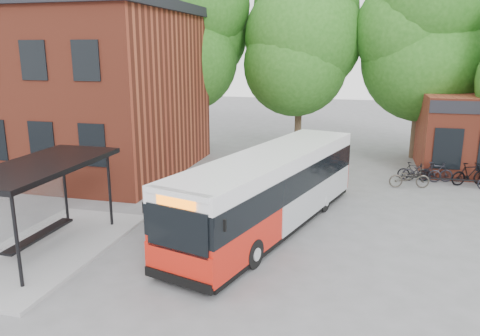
% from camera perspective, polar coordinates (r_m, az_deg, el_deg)
% --- Properties ---
extents(ground, '(100.00, 100.00, 0.00)m').
position_cam_1_polar(ground, '(15.01, -5.64, -10.27)').
color(ground, '#5F5F61').
extents(station_building, '(18.40, 10.40, 8.50)m').
position_cam_1_polar(station_building, '(28.21, -25.08, 8.89)').
color(station_building, maroon).
rests_on(station_building, ground).
extents(bus_shelter, '(3.60, 7.00, 2.90)m').
position_cam_1_polar(bus_shelter, '(15.75, -22.70, -4.49)').
color(bus_shelter, black).
rests_on(bus_shelter, ground).
extents(bike_rail, '(5.20, 0.10, 0.38)m').
position_cam_1_polar(bike_rail, '(24.01, 24.66, -1.65)').
color(bike_rail, black).
rests_on(bike_rail, ground).
extents(tree_0, '(7.92, 7.92, 11.00)m').
position_cam_1_polar(tree_0, '(30.77, -6.31, 12.77)').
color(tree_0, '#235B18').
rests_on(tree_0, ground).
extents(tree_1, '(7.92, 7.92, 10.40)m').
position_cam_1_polar(tree_1, '(30.07, 7.30, 12.14)').
color(tree_1, '#235B18').
rests_on(tree_1, ground).
extents(tree_2, '(7.92, 7.92, 11.00)m').
position_cam_1_polar(tree_2, '(29.00, 21.21, 11.85)').
color(tree_2, '#235B18').
rests_on(tree_2, ground).
extents(city_bus, '(5.22, 11.01, 2.74)m').
position_cam_1_polar(city_bus, '(16.51, 3.80, -2.84)').
color(city_bus, red).
rests_on(city_bus, ground).
extents(bicycle_0, '(1.93, 0.97, 0.97)m').
position_cam_1_polar(bicycle_0, '(22.96, 19.95, -1.11)').
color(bicycle_0, '#3F3A33').
rests_on(bicycle_0, ground).
extents(bicycle_1, '(1.52, 0.50, 0.90)m').
position_cam_1_polar(bicycle_1, '(24.36, 20.41, -0.39)').
color(bicycle_1, black).
rests_on(bicycle_1, ground).
extents(bicycle_2, '(1.85, 0.72, 0.96)m').
position_cam_1_polar(bicycle_2, '(24.26, 21.27, -0.45)').
color(bicycle_2, black).
rests_on(bicycle_2, ground).
extents(bicycle_3, '(1.62, 0.53, 0.96)m').
position_cam_1_polar(bicycle_3, '(24.54, 22.75, -0.43)').
color(bicycle_3, black).
rests_on(bicycle_3, ground).
extents(bicycle_5, '(1.88, 1.16, 1.09)m').
position_cam_1_polar(bicycle_5, '(24.48, 26.21, -0.67)').
color(bicycle_5, black).
rests_on(bicycle_5, ground).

